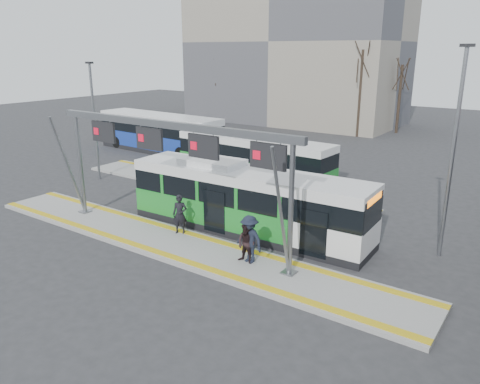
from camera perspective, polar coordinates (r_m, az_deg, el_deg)
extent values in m
plane|color=#2D2D30|center=(20.66, -7.96, -6.49)|extent=(120.00, 120.00, 0.00)
cube|color=gray|center=(20.63, -7.97, -6.30)|extent=(22.00, 3.00, 0.15)
cube|color=gray|center=(28.81, -3.01, 0.63)|extent=(20.00, 3.00, 0.15)
cube|color=gold|center=(21.38, -5.88, -5.12)|extent=(22.00, 0.35, 0.02)
cube|color=gold|center=(19.85, -10.25, -7.11)|extent=(22.00, 0.35, 0.02)
cube|color=gold|center=(29.66, -1.64, 1.30)|extent=(20.00, 0.35, 0.02)
cylinder|color=slate|center=(24.73, -18.87, 3.22)|extent=(0.20, 0.20, 5.05)
cube|color=slate|center=(25.40, -18.34, -2.26)|extent=(0.50, 0.50, 0.06)
cylinder|color=slate|center=(24.34, -20.19, 2.87)|extent=(0.12, 1.46, 4.90)
cylinder|color=slate|center=(16.87, 6.23, -2.13)|extent=(0.20, 0.20, 5.05)
cube|color=slate|center=(17.84, 5.97, -9.73)|extent=(0.50, 0.50, 0.06)
cylinder|color=slate|center=(16.29, 5.03, -2.79)|extent=(0.12, 1.46, 4.90)
cube|color=slate|center=(19.76, -9.05, 8.13)|extent=(13.00, 0.25, 0.30)
cube|color=black|center=(22.81, -16.29, 7.04)|extent=(1.50, 0.12, 0.95)
cube|color=red|center=(23.11, -17.14, 7.10)|extent=(0.32, 0.02, 0.32)
cube|color=black|center=(20.58, -10.98, 6.40)|extent=(1.50, 0.12, 0.95)
cube|color=red|center=(20.85, -11.99, 6.48)|extent=(0.32, 0.02, 0.32)
cube|color=black|center=(18.57, -4.48, 5.53)|extent=(1.50, 0.12, 0.95)
cube|color=red|center=(18.80, -5.68, 5.65)|extent=(0.32, 0.02, 0.32)
cube|color=black|center=(16.85, 3.45, 4.38)|extent=(1.50, 0.12, 0.95)
cube|color=red|center=(17.03, 2.04, 4.53)|extent=(0.32, 0.02, 0.32)
cube|color=gray|center=(56.63, 6.83, 17.69)|extent=(24.00, 12.00, 18.00)
cube|color=black|center=(22.00, 0.85, -4.34)|extent=(11.81, 2.91, 0.34)
cube|color=#1C8229|center=(21.74, 0.86, -2.54)|extent=(11.81, 2.91, 1.12)
cube|color=black|center=(21.41, 0.87, 0.11)|extent=(11.81, 2.83, 0.98)
cube|color=white|center=(21.21, 0.88, 2.00)|extent=(11.81, 2.91, 0.49)
cube|color=orange|center=(18.91, 16.06, -0.86)|extent=(0.11, 1.75, 0.27)
cube|color=white|center=(22.19, -3.40, 3.68)|extent=(2.99, 1.85, 0.29)
cylinder|color=black|center=(23.42, -9.13, -2.39)|extent=(0.99, 0.33, 0.98)
cylinder|color=black|center=(24.99, -5.78, -1.01)|extent=(0.99, 0.33, 0.98)
cylinder|color=black|center=(19.43, 7.96, -6.47)|extent=(0.99, 0.33, 0.98)
cylinder|color=black|center=(21.30, 10.50, -4.46)|extent=(0.99, 0.33, 0.98)
cube|color=black|center=(30.80, 1.62, 1.90)|extent=(11.14, 2.89, 0.32)
cube|color=#1C8229|center=(30.63, 1.63, 3.14)|extent=(11.14, 2.89, 1.06)
cube|color=black|center=(30.41, 1.65, 4.95)|extent=(11.14, 2.82, 0.92)
cube|color=white|center=(30.28, 1.66, 6.23)|extent=(11.14, 2.89, 0.46)
cylinder|color=black|center=(32.36, -4.98, 3.12)|extent=(0.93, 0.32, 0.92)
cylinder|color=black|center=(33.84, -2.63, 3.79)|extent=(0.93, 0.32, 0.92)
cylinder|color=black|center=(28.12, 5.83, 0.97)|extent=(0.93, 0.32, 0.92)
cylinder|color=black|center=(29.81, 7.93, 1.82)|extent=(0.93, 0.32, 0.92)
cube|color=black|center=(39.73, -9.68, 5.13)|extent=(11.98, 3.17, 0.36)
cube|color=navy|center=(39.58, -9.73, 6.22)|extent=(11.98, 3.17, 1.19)
cube|color=black|center=(39.39, -9.81, 7.81)|extent=(11.98, 3.09, 1.03)
cube|color=white|center=(39.28, -9.87, 8.92)|extent=(11.98, 3.17, 0.52)
cylinder|color=black|center=(42.06, -14.75, 5.93)|extent=(1.05, 0.36, 1.03)
cylinder|color=black|center=(43.49, -12.33, 6.45)|extent=(1.05, 0.36, 1.03)
cylinder|color=black|center=(36.35, -7.21, 4.68)|extent=(1.05, 0.36, 1.03)
cylinder|color=black|center=(38.00, -4.73, 5.29)|extent=(1.05, 0.36, 1.03)
imported|color=black|center=(21.29, -7.34, -2.71)|extent=(0.78, 0.69, 1.80)
imported|color=black|center=(18.26, 0.79, -6.29)|extent=(0.78, 0.61, 1.61)
imported|color=black|center=(18.24, 1.16, -5.77)|extent=(1.36, 0.94, 1.93)
cylinder|color=#382B21|center=(47.03, 14.43, 11.47)|extent=(0.28, 0.28, 8.18)
cylinder|color=#382B21|center=(50.40, 18.84, 10.63)|extent=(0.28, 0.28, 6.76)
cylinder|color=#382B21|center=(56.19, -2.38, 11.96)|extent=(0.28, 0.28, 6.56)
cylinder|color=slate|center=(31.51, -17.29, 8.06)|extent=(0.16, 0.16, 7.40)
cube|color=black|center=(31.20, -17.90, 14.77)|extent=(0.50, 0.25, 0.12)
cylinder|color=slate|center=(19.99, 24.46, 3.88)|extent=(0.16, 0.16, 8.32)
cube|color=black|center=(19.59, 25.98, 15.78)|extent=(0.50, 0.25, 0.12)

